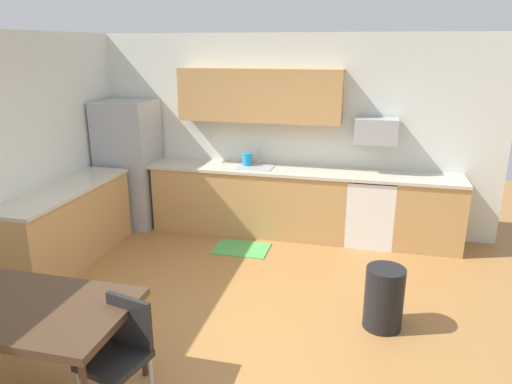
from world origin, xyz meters
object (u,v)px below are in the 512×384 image
(refrigerator, at_px, (130,164))
(oven_range, at_px, (370,209))
(dining_table, at_px, (33,314))
(trash_bin, at_px, (384,298))
(microwave, at_px, (376,131))
(kettle, at_px, (247,160))
(chair_near_table, at_px, (121,348))

(refrigerator, xyz_separation_m, oven_range, (3.42, 0.08, -0.44))
(dining_table, relative_size, trash_bin, 2.33)
(oven_range, height_order, microwave, microwave)
(microwave, bearing_deg, oven_range, -90.00)
(dining_table, distance_m, trash_bin, 2.97)
(dining_table, xyz_separation_m, kettle, (0.64, 3.64, 0.32))
(dining_table, bearing_deg, chair_near_table, 1.79)
(kettle, bearing_deg, chair_near_table, -89.67)
(dining_table, xyz_separation_m, chair_near_table, (0.67, 0.02, -0.19))
(oven_range, xyz_separation_m, trash_bin, (0.16, -2.05, -0.16))
(oven_range, distance_m, chair_near_table, 3.95)
(dining_table, relative_size, chair_near_table, 1.65)
(microwave, relative_size, kettle, 2.70)
(refrigerator, relative_size, oven_range, 1.98)
(refrigerator, height_order, oven_range, refrigerator)
(refrigerator, relative_size, microwave, 3.33)
(microwave, distance_m, kettle, 1.76)
(oven_range, relative_size, dining_table, 0.65)
(chair_near_table, xyz_separation_m, trash_bin, (1.83, 1.52, -0.20))
(chair_near_table, relative_size, kettle, 4.25)
(microwave, xyz_separation_m, kettle, (-1.70, -0.05, -0.47))
(microwave, height_order, trash_bin, microwave)
(chair_near_table, bearing_deg, microwave, 65.48)
(dining_table, xyz_separation_m, trash_bin, (2.50, 1.54, -0.40))
(kettle, bearing_deg, microwave, 1.69)
(microwave, height_order, chair_near_table, microwave)
(dining_table, bearing_deg, microwave, 57.63)
(refrigerator, relative_size, trash_bin, 3.00)
(chair_near_table, bearing_deg, oven_range, 64.87)
(dining_table, distance_m, chair_near_table, 0.69)
(oven_range, relative_size, chair_near_table, 1.07)
(refrigerator, relative_size, kettle, 8.99)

